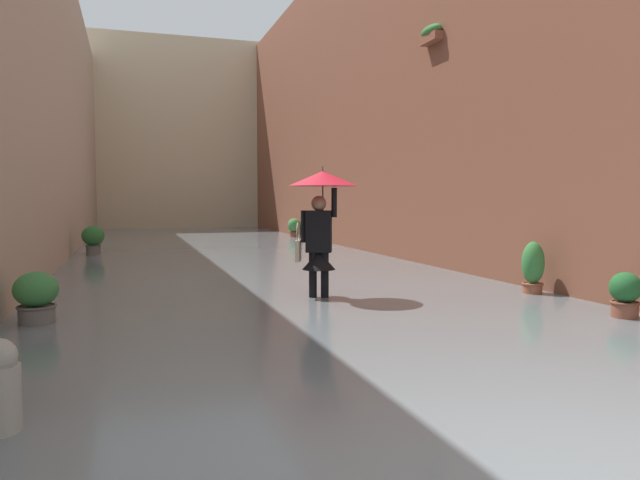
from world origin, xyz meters
name	(u,v)px	position (x,y,z in m)	size (l,w,h in m)	color
ground_plane	(224,258)	(0.00, -14.01, 0.00)	(70.07, 70.07, 0.00)	#605B56
flood_water	(224,256)	(0.00, -14.01, 0.07)	(8.62, 34.03, 0.15)	slate
building_facade_left	(386,94)	(-4.81, -14.01, 4.70)	(2.04, 32.03, 9.41)	brown
building_facade_right	(25,95)	(4.81, -14.01, 4.15)	(2.04, 32.03, 8.30)	tan
building_facade_far	(178,136)	(0.00, -28.93, 4.80)	(11.42, 1.80, 9.60)	beige
person_wading	(321,208)	(-0.29, -6.25, 1.49)	(1.04, 1.04, 2.12)	#4C4233
potted_plant_near_left	(294,228)	(-3.65, -19.99, 0.50)	(0.50, 0.50, 0.86)	brown
potted_plant_mid_right	(93,240)	(3.36, -14.50, 0.55)	(0.57, 0.57, 0.92)	#66605B
potted_plant_far_right	(36,301)	(3.52, -5.55, 0.42)	(0.52, 0.52, 0.77)	#66605B
potted_plant_mid_left	(625,298)	(-3.46, -3.65, 0.39)	(0.38, 0.38, 0.72)	brown
potted_plant_far_left	(533,271)	(-3.59, -5.61, 0.50)	(0.35, 0.35, 0.96)	#9E563D
mooring_bollard	(0,397)	(3.25, -1.97, 0.38)	(0.26, 0.26, 0.76)	gray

